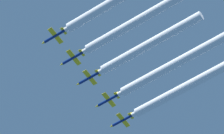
# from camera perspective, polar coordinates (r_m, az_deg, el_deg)

# --- Properties ---
(jet_far_left) EXTENTS (7.40, 10.78, 2.59)m
(jet_far_left) POSITION_cam_1_polar(r_m,az_deg,el_deg) (286.59, -4.17, 2.18)
(jet_far_left) COLOR navy
(jet_inner_left) EXTENTS (7.40, 10.78, 2.59)m
(jet_inner_left) POSITION_cam_1_polar(r_m,az_deg,el_deg) (291.46, -2.87, 0.63)
(jet_inner_left) COLOR navy
(jet_center) EXTENTS (7.40, 10.78, 2.59)m
(jet_center) POSITION_cam_1_polar(r_m,az_deg,el_deg) (296.39, -1.71, -0.81)
(jet_center) COLOR navy
(jet_inner_right) EXTENTS (7.40, 10.78, 2.59)m
(jet_inner_right) POSITION_cam_1_polar(r_m,az_deg,el_deg) (301.18, -0.34, -2.41)
(jet_inner_right) COLOR navy
(jet_far_right) EXTENTS (7.40, 10.78, 2.59)m
(jet_far_right) POSITION_cam_1_polar(r_m,az_deg,el_deg) (307.63, 0.69, -3.87)
(jet_far_right) COLOR navy
(smoke_trail_far_left) EXTENTS (3.41, 40.47, 3.41)m
(smoke_trail_far_left) POSITION_cam_1_polar(r_m,az_deg,el_deg) (278.84, 0.03, 4.64)
(smoke_trail_far_left) COLOR white
(smoke_trail_inner_left) EXTENTS (3.41, 51.51, 3.41)m
(smoke_trail_inner_left) POSITION_cam_1_polar(r_m,az_deg,el_deg) (282.45, 2.23, 3.53)
(smoke_trail_inner_left) COLOR white
(smoke_trail_center) EXTENTS (3.41, 43.64, 3.41)m
(smoke_trail_center) POSITION_cam_1_polar(r_m,az_deg,el_deg) (288.48, 2.68, 1.63)
(smoke_trail_center) COLOR white
(smoke_trail_inner_right) EXTENTS (3.41, 54.06, 3.41)m
(smoke_trail_inner_right) POSITION_cam_1_polar(r_m,az_deg,el_deg) (292.21, 4.88, 0.42)
(smoke_trail_inner_right) COLOR white
(smoke_trail_far_right) EXTENTS (3.41, 48.52, 3.41)m
(smoke_trail_far_right) POSITION_cam_1_polar(r_m,az_deg,el_deg) (299.39, 5.37, -1.38)
(smoke_trail_far_right) COLOR white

